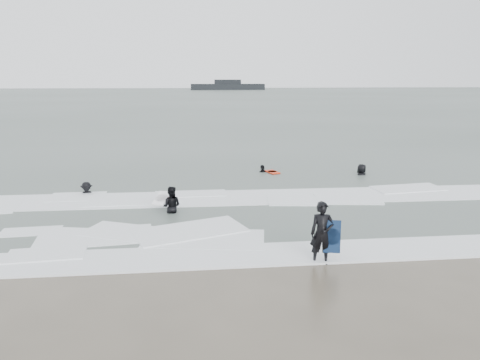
{
  "coord_description": "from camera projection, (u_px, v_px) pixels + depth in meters",
  "views": [
    {
      "loc": [
        -1.73,
        -13.91,
        5.46
      ],
      "look_at": [
        0.0,
        5.0,
        1.1
      ],
      "focal_mm": 35.0,
      "sensor_mm": 36.0,
      "label": 1
    }
  ],
  "objects": [
    {
      "name": "surfer_right_near",
      "position": [
        263.0,
        173.0,
        26.14
      ],
      "size": [
        1.02,
        0.68,
        1.6
      ],
      "primitive_type": "imported",
      "rotation": [
        0.0,
        0.0,
        -2.8
      ],
      "color": "black",
      "rests_on": "ground"
    },
    {
      "name": "vessel_horizon",
      "position": [
        228.0,
        86.0,
        152.26
      ],
      "size": [
        23.91,
        4.27,
        3.25
      ],
      "color": "black",
      "rests_on": "ground"
    },
    {
      "name": "surfer_centre",
      "position": [
        321.0,
        263.0,
        13.74
      ],
      "size": [
        0.74,
        0.54,
        1.89
      ],
      "primitive_type": "imported",
      "rotation": [
        0.0,
        0.0,
        -0.14
      ],
      "color": "black",
      "rests_on": "ground"
    },
    {
      "name": "surf_foam",
      "position": [
        243.0,
        213.0,
        18.46
      ],
      "size": [
        30.03,
        9.06,
        0.09
      ],
      "color": "white",
      "rests_on": "ground"
    },
    {
      "name": "surfer_right_far",
      "position": [
        361.0,
        176.0,
        25.45
      ],
      "size": [
        1.04,
        0.99,
        1.79
      ],
      "primitive_type": "imported",
      "rotation": [
        0.0,
        0.0,
        -2.46
      ],
      "color": "black",
      "rests_on": "ground"
    },
    {
      "name": "sea",
      "position": [
        206.0,
        101.0,
        92.51
      ],
      "size": [
        320.0,
        320.0,
        0.0
      ],
      "primitive_type": "plane",
      "color": "#47544C",
      "rests_on": "ground"
    },
    {
      "name": "ground",
      "position": [
        254.0,
        249.0,
        14.88
      ],
      "size": [
        320.0,
        320.0,
        0.0
      ],
      "primitive_type": "plane",
      "color": "brown",
      "rests_on": "ground"
    },
    {
      "name": "surfer_wading",
      "position": [
        172.0,
        213.0,
        18.63
      ],
      "size": [
        0.9,
        0.76,
        1.65
      ],
      "primitive_type": "imported",
      "rotation": [
        0.0,
        0.0,
        2.96
      ],
      "color": "black",
      "rests_on": "ground"
    },
    {
      "name": "surfer_breaker",
      "position": [
        87.0,
        195.0,
        21.37
      ],
      "size": [
        0.99,
        0.62,
        1.47
      ],
      "primitive_type": "imported",
      "rotation": [
        0.0,
        0.0,
        0.08
      ],
      "color": "black",
      "rests_on": "ground"
    },
    {
      "name": "bodyboards",
      "position": [
        250.0,
        195.0,
        19.44
      ],
      "size": [
        6.36,
        13.23,
        1.25
      ],
      "color": "#0D2040",
      "rests_on": "ground"
    }
  ]
}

